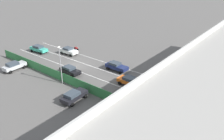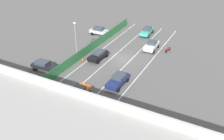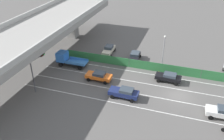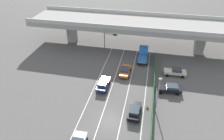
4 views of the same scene
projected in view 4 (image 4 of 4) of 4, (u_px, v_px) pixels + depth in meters
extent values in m
plane|color=#565451|center=(111.00, 121.00, 31.80)|extent=(300.00, 300.00, 0.00)
cube|color=silver|center=(87.00, 102.00, 35.30)|extent=(0.14, 42.51, 0.01)
cube|color=silver|center=(106.00, 105.00, 34.73)|extent=(0.14, 42.51, 0.01)
cube|color=silver|center=(124.00, 108.00, 34.16)|extent=(0.14, 42.51, 0.01)
cube|color=silver|center=(144.00, 111.00, 33.58)|extent=(0.14, 42.51, 0.01)
cube|color=gray|center=(133.00, 24.00, 49.77)|extent=(52.36, 11.66, 1.11)
cube|color=#B2B2AD|center=(130.00, 28.00, 44.67)|extent=(52.36, 0.30, 0.90)
cube|color=#B2B2AD|center=(136.00, 13.00, 53.77)|extent=(52.36, 0.30, 0.90)
cube|color=gray|center=(72.00, 31.00, 54.60)|extent=(2.20, 2.20, 5.88)
cube|color=gray|center=(200.00, 42.00, 48.83)|extent=(2.20, 2.20, 5.88)
cube|color=#2D753D|center=(152.00, 108.00, 32.87)|extent=(0.06, 38.51, 1.71)
cylinder|color=#4C514C|center=(154.00, 85.00, 38.09)|extent=(0.10, 0.10, 1.71)
cylinder|color=#4C514C|center=(156.00, 53.00, 48.53)|extent=(0.10, 0.10, 1.71)
cube|color=black|center=(135.00, 111.00, 32.45)|extent=(1.94, 4.34, 0.60)
cube|color=#333D47|center=(135.00, 110.00, 31.96)|extent=(1.64, 2.12, 0.46)
cylinder|color=black|center=(131.00, 106.00, 34.06)|extent=(0.24, 0.65, 0.64)
cylinder|color=black|center=(141.00, 108.00, 33.70)|extent=(0.24, 0.65, 0.64)
cylinder|color=black|center=(128.00, 119.00, 31.72)|extent=(0.24, 0.65, 0.64)
cylinder|color=black|center=(139.00, 121.00, 31.36)|extent=(0.24, 0.65, 0.64)
cube|color=orange|center=(125.00, 71.00, 42.20)|extent=(1.84, 4.42, 0.60)
cube|color=#333D47|center=(125.00, 69.00, 41.79)|extent=(1.61, 1.95, 0.48)
cylinder|color=black|center=(122.00, 69.00, 43.83)|extent=(0.22, 0.64, 0.64)
cylinder|color=black|center=(130.00, 70.00, 43.51)|extent=(0.22, 0.64, 0.64)
cylinder|color=black|center=(120.00, 76.00, 41.39)|extent=(0.22, 0.64, 0.64)
cylinder|color=black|center=(128.00, 77.00, 41.07)|extent=(0.22, 0.64, 0.64)
cylinder|color=black|center=(74.00, 138.00, 28.65)|extent=(0.24, 0.65, 0.64)
cylinder|color=black|center=(87.00, 140.00, 28.38)|extent=(0.24, 0.65, 0.64)
cube|color=navy|center=(103.00, 84.00, 38.37)|extent=(1.87, 4.57, 0.67)
cube|color=#333D47|center=(103.00, 83.00, 37.70)|extent=(1.61, 2.02, 0.47)
cylinder|color=black|center=(101.00, 81.00, 40.06)|extent=(0.23, 0.64, 0.64)
cylinder|color=black|center=(110.00, 82.00, 39.73)|extent=(0.23, 0.64, 0.64)
cylinder|color=black|center=(97.00, 90.00, 37.56)|extent=(0.23, 0.64, 0.64)
cylinder|color=black|center=(106.00, 92.00, 37.23)|extent=(0.23, 0.64, 0.64)
cube|color=black|center=(143.00, 58.00, 47.03)|extent=(1.73, 5.79, 0.25)
cube|color=blue|center=(144.00, 50.00, 48.12)|extent=(2.10, 1.76, 1.73)
cube|color=#3875BC|center=(143.00, 59.00, 46.17)|extent=(2.13, 3.91, 0.10)
cube|color=#3875BC|center=(138.00, 58.00, 46.20)|extent=(0.13, 3.89, 0.47)
cube|color=#3875BC|center=(147.00, 59.00, 45.87)|extent=(0.13, 3.89, 0.47)
cylinder|color=black|center=(139.00, 54.00, 48.98)|extent=(0.27, 0.80, 0.80)
cylinder|color=black|center=(147.00, 55.00, 48.64)|extent=(0.27, 0.80, 0.80)
cylinder|color=black|center=(137.00, 63.00, 45.78)|extent=(0.27, 0.80, 0.80)
cylinder|color=black|center=(147.00, 64.00, 45.44)|extent=(0.27, 0.80, 0.80)
cube|color=black|center=(169.00, 88.00, 37.36)|extent=(4.51, 2.13, 0.58)
cube|color=#333D47|center=(172.00, 86.00, 37.01)|extent=(2.23, 1.76, 0.48)
cylinder|color=black|center=(161.00, 93.00, 37.03)|extent=(0.65, 0.26, 0.64)
cylinder|color=black|center=(161.00, 87.00, 38.54)|extent=(0.65, 0.26, 0.64)
cylinder|color=black|center=(178.00, 94.00, 36.68)|extent=(0.65, 0.26, 0.64)
cylinder|color=black|center=(177.00, 88.00, 38.19)|extent=(0.65, 0.26, 0.64)
cube|color=beige|center=(175.00, 72.00, 41.87)|extent=(4.63, 1.87, 0.64)
cube|color=#333D47|center=(177.00, 70.00, 41.49)|extent=(1.93, 1.57, 0.59)
cylinder|color=black|center=(167.00, 75.00, 41.66)|extent=(0.65, 0.24, 0.64)
cylinder|color=black|center=(167.00, 71.00, 43.05)|extent=(0.65, 0.24, 0.64)
cylinder|color=black|center=(183.00, 77.00, 41.22)|extent=(0.65, 0.24, 0.64)
cylinder|color=black|center=(182.00, 72.00, 42.61)|extent=(0.65, 0.24, 0.64)
cylinder|color=#47474C|center=(105.00, 43.00, 48.88)|extent=(0.18, 0.18, 5.59)
cylinder|color=#47474C|center=(110.00, 34.00, 47.11)|extent=(3.05, 0.42, 0.12)
cube|color=black|center=(115.00, 35.00, 46.80)|extent=(0.98, 0.37, 0.32)
sphere|color=#390706|center=(114.00, 35.00, 46.75)|extent=(0.20, 0.20, 0.20)
sphere|color=#3B2806|center=(115.00, 35.00, 46.67)|extent=(0.20, 0.20, 0.20)
sphere|color=green|center=(116.00, 35.00, 46.60)|extent=(0.20, 0.20, 0.20)
cylinder|color=gray|center=(158.00, 96.00, 31.81)|extent=(0.16, 0.16, 6.51)
ellipsoid|color=silver|center=(160.00, 79.00, 29.90)|extent=(0.60, 0.36, 0.28)
cone|color=orange|center=(148.00, 107.00, 33.86)|extent=(0.36, 0.36, 0.65)
cube|color=black|center=(147.00, 108.00, 34.03)|extent=(0.47, 0.47, 0.03)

